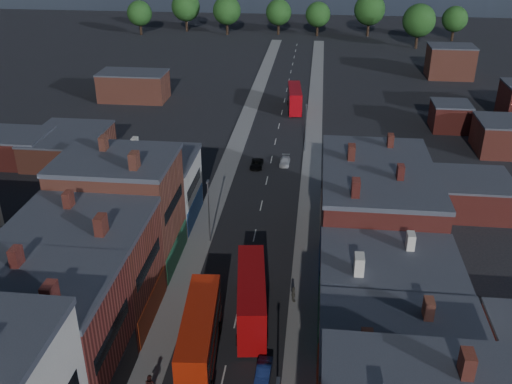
% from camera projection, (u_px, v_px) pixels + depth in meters
% --- Properties ---
extents(pavement_west, '(3.00, 200.00, 0.12)m').
position_uv_depth(pavement_west, '(226.00, 173.00, 86.79)').
color(pavement_west, gray).
rests_on(pavement_west, ground).
extents(pavement_east, '(3.00, 200.00, 0.12)m').
position_uv_depth(pavement_east, '(311.00, 177.00, 85.50)').
color(pavement_east, gray).
rests_on(pavement_east, ground).
extents(terrace_west, '(12.00, 80.00, 13.33)m').
position_uv_depth(terrace_west, '(6.00, 374.00, 40.06)').
color(terrace_west, maroon).
rests_on(terrace_west, ground).
extents(lamp_post_2, '(0.25, 0.70, 8.12)m').
position_uv_depth(lamp_post_2, '(209.00, 207.00, 66.79)').
color(lamp_post_2, slate).
rests_on(lamp_post_2, ground).
extents(lamp_post_3, '(0.25, 0.70, 8.12)m').
position_uv_depth(lamp_post_3, '(306.00, 125.00, 92.48)').
color(lamp_post_3, slate).
rests_on(lamp_post_3, ground).
extents(bus_0, '(3.67, 11.94, 5.08)m').
position_uv_depth(bus_0, '(200.00, 335.00, 49.57)').
color(bus_0, red).
rests_on(bus_0, ground).
extents(bus_1, '(4.03, 11.70, 4.95)m').
position_uv_depth(bus_1, '(251.00, 297.00, 54.62)').
color(bus_1, '#AF0A0B').
rests_on(bus_1, ground).
extents(bus_2, '(3.39, 10.83, 4.60)m').
position_uv_depth(bus_2, '(295.00, 98.00, 113.16)').
color(bus_2, '#9E070D').
rests_on(bus_2, ground).
extents(car_1, '(1.37, 3.57, 1.16)m').
position_uv_depth(car_1, '(264.00, 372.00, 48.58)').
color(car_1, navy).
rests_on(car_1, ground).
extents(car_2, '(1.84, 4.00, 1.11)m').
position_uv_depth(car_2, '(257.00, 164.00, 88.57)').
color(car_2, black).
rests_on(car_2, ground).
extents(car_3, '(1.60, 3.76, 1.08)m').
position_uv_depth(car_3, '(285.00, 161.00, 89.60)').
color(car_3, silver).
rests_on(car_3, ground).
extents(ped_1, '(1.01, 0.81, 1.83)m').
position_uv_depth(ped_1, '(150.00, 384.00, 46.77)').
color(ped_1, '#3C1A18').
rests_on(ped_1, pavement_west).
extents(ped_3, '(0.77, 1.12, 1.74)m').
position_uv_depth(ped_3, '(293.00, 294.00, 57.76)').
color(ped_3, '#535147').
rests_on(ped_3, pavement_east).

